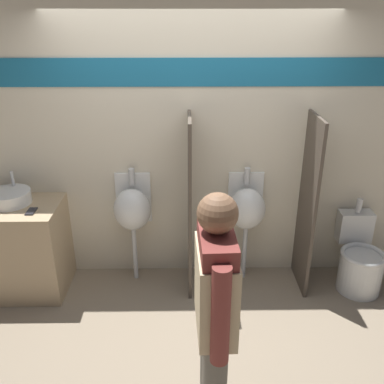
{
  "coord_description": "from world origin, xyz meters",
  "views": [
    {
      "loc": [
        -0.05,
        -3.19,
        2.54
      ],
      "look_at": [
        0.0,
        0.17,
        1.05
      ],
      "focal_mm": 40.0,
      "sensor_mm": 36.0,
      "label": 1
    }
  ],
  "objects_px": {
    "sink_basin": "(9,197)",
    "urinal_far": "(247,209)",
    "toilet": "(359,262)",
    "urinal_near_counter": "(132,209)",
    "cell_phone": "(31,211)",
    "person_in_vest": "(215,306)"
  },
  "relations": [
    {
      "from": "cell_phone",
      "to": "urinal_far",
      "type": "distance_m",
      "value": 1.94
    },
    {
      "from": "urinal_near_counter",
      "to": "person_in_vest",
      "type": "height_order",
      "value": "person_in_vest"
    },
    {
      "from": "sink_basin",
      "to": "urinal_far",
      "type": "height_order",
      "value": "urinal_far"
    },
    {
      "from": "cell_phone",
      "to": "person_in_vest",
      "type": "xyz_separation_m",
      "value": [
        1.51,
        -1.39,
        0.08
      ]
    },
    {
      "from": "toilet",
      "to": "urinal_near_counter",
      "type": "bearing_deg",
      "value": 175.09
    },
    {
      "from": "sink_basin",
      "to": "toilet",
      "type": "bearing_deg",
      "value": -1.5
    },
    {
      "from": "toilet",
      "to": "person_in_vest",
      "type": "bearing_deg",
      "value": -135.1
    },
    {
      "from": "toilet",
      "to": "urinal_far",
      "type": "bearing_deg",
      "value": 170.26
    },
    {
      "from": "person_in_vest",
      "to": "sink_basin",
      "type": "bearing_deg",
      "value": 45.98
    },
    {
      "from": "urinal_near_counter",
      "to": "toilet",
      "type": "xyz_separation_m",
      "value": [
        2.16,
        -0.19,
        -0.48
      ]
    },
    {
      "from": "cell_phone",
      "to": "urinal_far",
      "type": "bearing_deg",
      "value": 8.37
    },
    {
      "from": "urinal_far",
      "to": "person_in_vest",
      "type": "distance_m",
      "value": 1.73
    },
    {
      "from": "person_in_vest",
      "to": "urinal_near_counter",
      "type": "bearing_deg",
      "value": 19.62
    },
    {
      "from": "cell_phone",
      "to": "urinal_near_counter",
      "type": "bearing_deg",
      "value": 18.6
    },
    {
      "from": "cell_phone",
      "to": "toilet",
      "type": "height_order",
      "value": "cell_phone"
    },
    {
      "from": "person_in_vest",
      "to": "cell_phone",
      "type": "bearing_deg",
      "value": 45.15
    },
    {
      "from": "urinal_far",
      "to": "toilet",
      "type": "xyz_separation_m",
      "value": [
        1.08,
        -0.19,
        -0.48
      ]
    },
    {
      "from": "urinal_far",
      "to": "toilet",
      "type": "height_order",
      "value": "urinal_far"
    },
    {
      "from": "sink_basin",
      "to": "toilet",
      "type": "relative_size",
      "value": 0.45
    },
    {
      "from": "sink_basin",
      "to": "urinal_near_counter",
      "type": "relative_size",
      "value": 0.33
    },
    {
      "from": "cell_phone",
      "to": "toilet",
      "type": "relative_size",
      "value": 0.17
    },
    {
      "from": "toilet",
      "to": "person_in_vest",
      "type": "distance_m",
      "value": 2.21
    }
  ]
}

